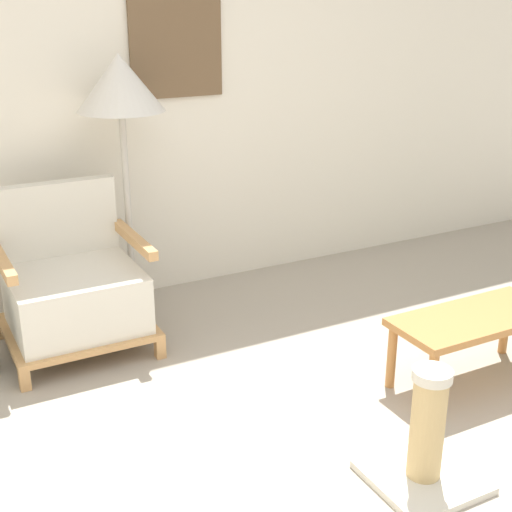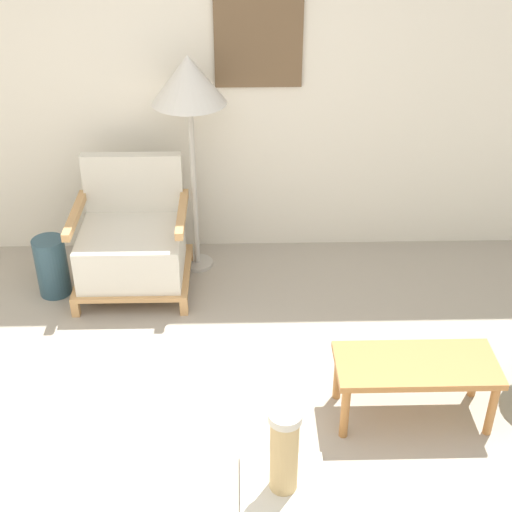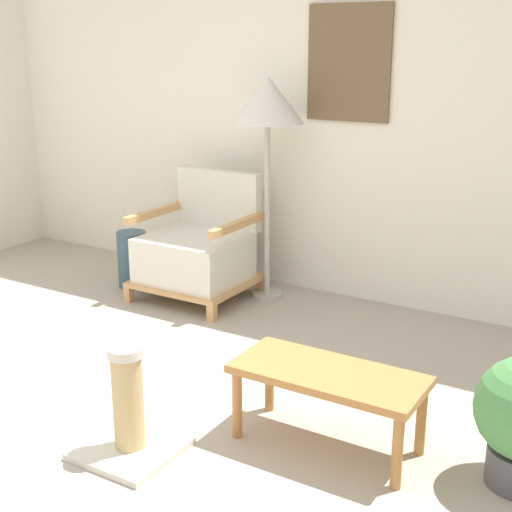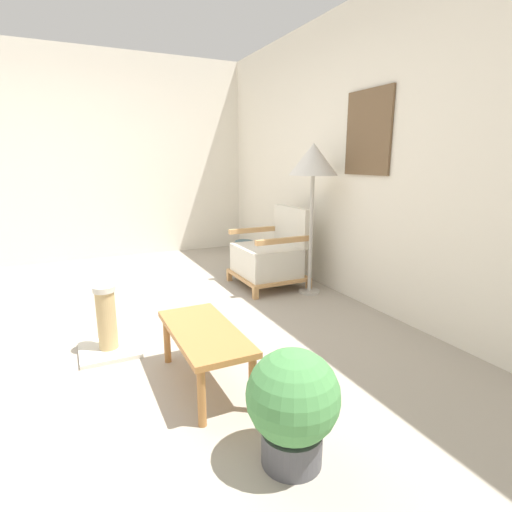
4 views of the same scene
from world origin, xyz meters
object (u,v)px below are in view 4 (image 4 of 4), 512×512
Objects in this scene: coffee_table at (204,337)px; scratching_post at (108,329)px; floor_lamp at (313,163)px; vase at (244,257)px; armchair at (270,256)px; potted_plant at (293,403)px.

scratching_post is (-0.69, -0.48, -0.13)m from coffee_table.
vase is at bearing -160.90° from floor_lamp.
armchair is at bearing 7.69° from vase.
floor_lamp is 2.33m from scratching_post.
vase is at bearing 130.18° from scratching_post.
armchair reaches higher than vase.
armchair is 0.56× the size of floor_lamp.
scratching_post is (0.89, -1.74, -0.15)m from armchair.
vase is at bearing 150.52° from coffee_table.
floor_lamp reaches higher than scratching_post.
potted_plant is (1.96, -1.37, -0.99)m from floor_lamp.
scratching_post is (1.41, -1.67, -0.03)m from vase.
scratching_post reaches higher than vase.
coffee_table is at bearing -169.85° from potted_plant.
floor_lamp reaches higher than vase.
potted_plant is (0.78, 0.14, -0.01)m from coffee_table.
potted_plant reaches higher than scratching_post.
scratching_post is at bearing -49.82° from vase.
armchair is at bearing 154.62° from potted_plant.
coffee_table is 0.85m from scratching_post.
scratching_post reaches higher than coffee_table.
potted_plant is at bearing 10.15° from coffee_table.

